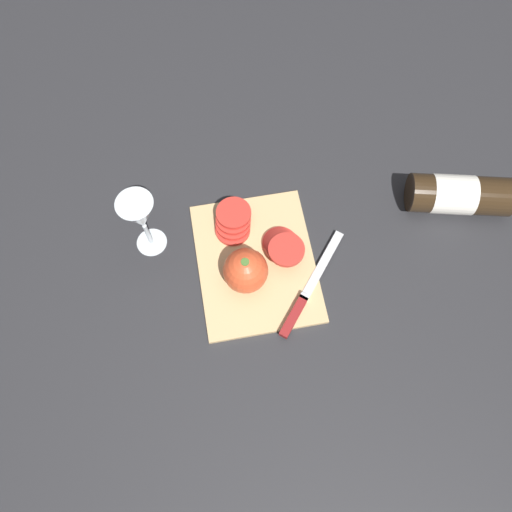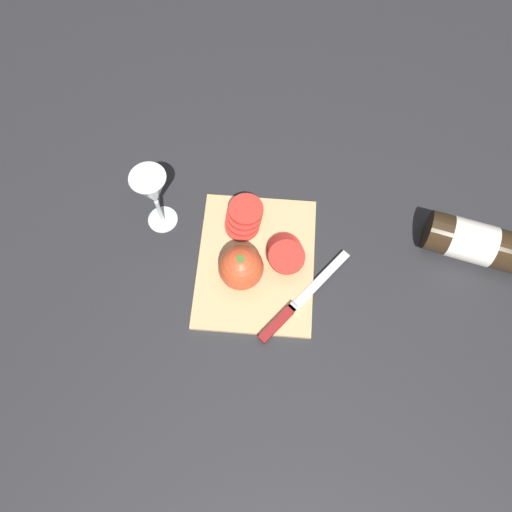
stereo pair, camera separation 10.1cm
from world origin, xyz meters
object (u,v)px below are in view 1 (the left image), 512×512
object	(u,v)px
tomato_slice_stack_far	(283,246)
knife	(300,304)
wine_bottle	(464,195)
tomato_slice_stack_near	(233,221)
wine_glass	(140,216)
whole_tomato	(245,271)

from	to	relation	value
tomato_slice_stack_far	knife	bearing A→B (deg)	5.24
wine_bottle	knife	distance (m)	0.43
wine_bottle	tomato_slice_stack_near	bearing A→B (deg)	-93.54
wine_glass	tomato_slice_stack_far	size ratio (longest dim) A/B	1.60
tomato_slice_stack_near	wine_bottle	bearing A→B (deg)	86.46
knife	tomato_slice_stack_near	distance (m)	0.23
wine_glass	tomato_slice_stack_far	world-z (taller)	wine_glass
wine_glass	tomato_slice_stack_near	size ratio (longest dim) A/B	1.75
whole_tomato	knife	world-z (taller)	whole_tomato
wine_bottle	tomato_slice_stack_near	size ratio (longest dim) A/B	3.47
knife	whole_tomato	bearing A→B (deg)	91.69
tomato_slice_stack_near	tomato_slice_stack_far	distance (m)	0.12
wine_glass	tomato_slice_stack_near	world-z (taller)	wine_glass
knife	tomato_slice_stack_near	bearing A→B (deg)	66.63
wine_glass	tomato_slice_stack_far	distance (m)	0.29
wine_bottle	knife	bearing A→B (deg)	-66.53
wine_bottle	tomato_slice_stack_far	xyz separation A→B (m)	(0.05, -0.40, -0.01)
knife	wine_bottle	bearing A→B (deg)	-27.14
tomato_slice_stack_far	wine_glass	bearing A→B (deg)	-105.08
wine_bottle	tomato_slice_stack_far	world-z (taller)	wine_bottle
knife	tomato_slice_stack_far	size ratio (longest dim) A/B	1.99
wine_glass	knife	distance (m)	0.36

